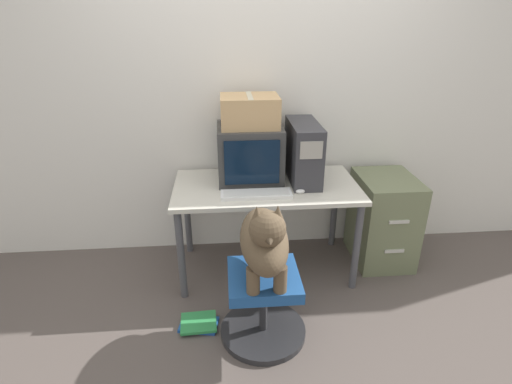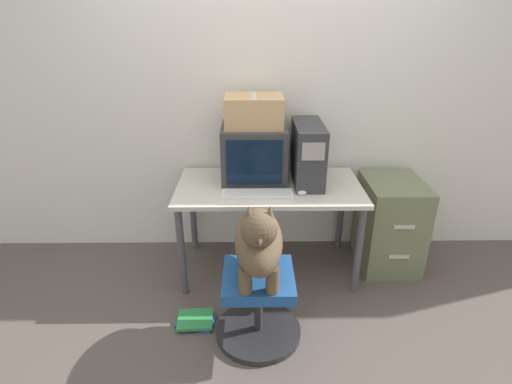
{
  "view_description": "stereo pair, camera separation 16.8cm",
  "coord_description": "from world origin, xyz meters",
  "px_view_note": "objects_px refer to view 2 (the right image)",
  "views": [
    {
      "loc": [
        -0.29,
        -2.24,
        1.83
      ],
      "look_at": [
        -0.1,
        0.06,
        0.78
      ],
      "focal_mm": 28.0,
      "sensor_mm": 36.0,
      "label": 1
    },
    {
      "loc": [
        -0.12,
        -2.25,
        1.83
      ],
      "look_at": [
        -0.1,
        0.06,
        0.78
      ],
      "focal_mm": 28.0,
      "sensor_mm": 36.0,
      "label": 2
    }
  ],
  "objects_px": {
    "crt_monitor": "(254,153)",
    "book_stack_floor": "(195,320)",
    "keyboard": "(257,194)",
    "office_chair": "(258,305)",
    "cardboard_box": "(254,111)",
    "filing_cabinet": "(389,224)",
    "pc_tower": "(308,153)",
    "dog": "(259,240)"
  },
  "relations": [
    {
      "from": "keyboard",
      "to": "dog",
      "type": "bearing_deg",
      "value": -90.16
    },
    {
      "from": "dog",
      "to": "cardboard_box",
      "type": "bearing_deg",
      "value": 91.22
    },
    {
      "from": "keyboard",
      "to": "cardboard_box",
      "type": "relative_size",
      "value": 1.2
    },
    {
      "from": "office_chair",
      "to": "book_stack_floor",
      "type": "relative_size",
      "value": 2.01
    },
    {
      "from": "dog",
      "to": "book_stack_floor",
      "type": "xyz_separation_m",
      "value": [
        -0.4,
        0.12,
        -0.67
      ]
    },
    {
      "from": "pc_tower",
      "to": "crt_monitor",
      "type": "bearing_deg",
      "value": 173.31
    },
    {
      "from": "dog",
      "to": "cardboard_box",
      "type": "xyz_separation_m",
      "value": [
        -0.02,
        0.85,
        0.51
      ]
    },
    {
      "from": "filing_cabinet",
      "to": "book_stack_floor",
      "type": "relative_size",
      "value": 2.66
    },
    {
      "from": "keyboard",
      "to": "filing_cabinet",
      "type": "bearing_deg",
      "value": 13.54
    },
    {
      "from": "crt_monitor",
      "to": "book_stack_floor",
      "type": "distance_m",
      "value": 1.21
    },
    {
      "from": "keyboard",
      "to": "office_chair",
      "type": "distance_m",
      "value": 0.72
    },
    {
      "from": "book_stack_floor",
      "to": "keyboard",
      "type": "bearing_deg",
      "value": 46.47
    },
    {
      "from": "crt_monitor",
      "to": "keyboard",
      "type": "xyz_separation_m",
      "value": [
        0.02,
        -0.3,
        -0.18
      ]
    },
    {
      "from": "pc_tower",
      "to": "filing_cabinet",
      "type": "distance_m",
      "value": 0.87
    },
    {
      "from": "cardboard_box",
      "to": "filing_cabinet",
      "type": "bearing_deg",
      "value": -3.51
    },
    {
      "from": "pc_tower",
      "to": "keyboard",
      "type": "relative_size",
      "value": 1.05
    },
    {
      "from": "book_stack_floor",
      "to": "filing_cabinet",
      "type": "bearing_deg",
      "value": 25.27
    },
    {
      "from": "crt_monitor",
      "to": "keyboard",
      "type": "distance_m",
      "value": 0.36
    },
    {
      "from": "pc_tower",
      "to": "cardboard_box",
      "type": "xyz_separation_m",
      "value": [
        -0.38,
        0.05,
        0.29
      ]
    },
    {
      "from": "crt_monitor",
      "to": "dog",
      "type": "xyz_separation_m",
      "value": [
        0.02,
        -0.85,
        -0.21
      ]
    },
    {
      "from": "office_chair",
      "to": "cardboard_box",
      "type": "bearing_deg",
      "value": 91.26
    },
    {
      "from": "pc_tower",
      "to": "dog",
      "type": "xyz_separation_m",
      "value": [
        -0.36,
        -0.81,
        -0.22
      ]
    },
    {
      "from": "pc_tower",
      "to": "office_chair",
      "type": "distance_m",
      "value": 1.1
    },
    {
      "from": "keyboard",
      "to": "book_stack_floor",
      "type": "height_order",
      "value": "keyboard"
    },
    {
      "from": "office_chair",
      "to": "keyboard",
      "type": "bearing_deg",
      "value": 89.83
    },
    {
      "from": "office_chair",
      "to": "book_stack_floor",
      "type": "xyz_separation_m",
      "value": [
        -0.4,
        0.09,
        -0.2
      ]
    },
    {
      "from": "pc_tower",
      "to": "dog",
      "type": "distance_m",
      "value": 0.91
    },
    {
      "from": "pc_tower",
      "to": "dog",
      "type": "bearing_deg",
      "value": -114.11
    },
    {
      "from": "filing_cabinet",
      "to": "book_stack_floor",
      "type": "height_order",
      "value": "filing_cabinet"
    },
    {
      "from": "keyboard",
      "to": "book_stack_floor",
      "type": "distance_m",
      "value": 0.91
    },
    {
      "from": "filing_cabinet",
      "to": "cardboard_box",
      "type": "relative_size",
      "value": 1.75
    },
    {
      "from": "dog",
      "to": "book_stack_floor",
      "type": "relative_size",
      "value": 2.24
    },
    {
      "from": "office_chair",
      "to": "dog",
      "type": "distance_m",
      "value": 0.47
    },
    {
      "from": "keyboard",
      "to": "dog",
      "type": "relative_size",
      "value": 0.81
    },
    {
      "from": "filing_cabinet",
      "to": "dog",
      "type": "bearing_deg",
      "value": -142.09
    },
    {
      "from": "book_stack_floor",
      "to": "cardboard_box",
      "type": "bearing_deg",
      "value": 62.35
    },
    {
      "from": "crt_monitor",
      "to": "cardboard_box",
      "type": "distance_m",
      "value": 0.3
    },
    {
      "from": "keyboard",
      "to": "book_stack_floor",
      "type": "relative_size",
      "value": 1.82
    },
    {
      "from": "pc_tower",
      "to": "keyboard",
      "type": "bearing_deg",
      "value": -144.16
    },
    {
      "from": "crt_monitor",
      "to": "pc_tower",
      "type": "distance_m",
      "value": 0.38
    },
    {
      "from": "pc_tower",
      "to": "dog",
      "type": "height_order",
      "value": "pc_tower"
    },
    {
      "from": "dog",
      "to": "pc_tower",
      "type": "bearing_deg",
      "value": 65.89
    }
  ]
}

